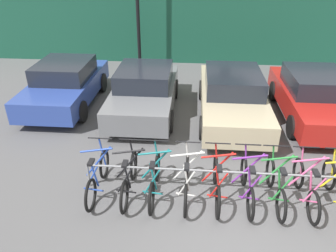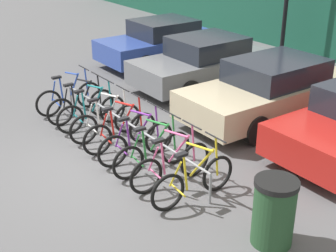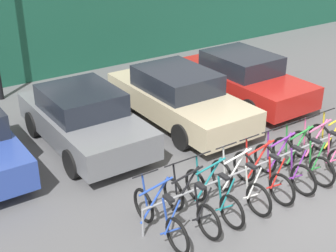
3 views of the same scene
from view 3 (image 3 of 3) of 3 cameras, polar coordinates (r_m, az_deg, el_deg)
The scene contains 14 objects.
ground_plane at distance 9.70m, azimuth 15.20°, elevation -8.37°, with size 120.00×120.00×0.00m, color #59595B.
hoarding_wall at distance 16.30m, azimuth -10.28°, elevation 11.68°, with size 36.00×0.16×2.99m, color #19513D.
bike_rack at distance 9.53m, azimuth 10.72°, elevation -4.99°, with size 5.38×0.04×0.57m.
bicycle_blue at distance 8.19m, azimuth -1.03°, elevation -11.12°, with size 0.68×1.71×1.05m.
bicycle_black at distance 8.50m, azimuth 2.74°, elevation -9.62°, with size 0.68×1.71×1.05m.
bicycle_teal at distance 8.78m, azimuth 5.52°, elevation -8.47°, with size 0.68×1.71×1.05m.
bicycle_white at distance 9.15m, azimuth 8.71°, elevation -7.12°, with size 0.68×1.71×1.05m.
bicycle_red at distance 9.52m, azimuth 11.43°, elevation -5.95°, with size 0.68×1.71×1.05m.
bicycle_purple at distance 9.92m, azimuth 13.93°, elevation -4.85°, with size 0.68×1.71×1.05m.
bicycle_green at distance 10.30m, azimuth 16.05°, elevation -3.91°, with size 0.68×1.71×1.05m.
bicycle_pink at distance 10.72m, azimuth 18.09°, elevation -3.00°, with size 0.68×1.71×1.05m.
car_grey at distance 11.19m, azimuth -10.23°, elevation 0.93°, with size 1.91×4.07×1.40m.
car_beige at distance 12.28m, azimuth 1.28°, elevation 3.60°, with size 1.91×4.55×1.40m.
car_red at distance 13.84m, azimuth 9.06°, elevation 5.84°, with size 1.91×4.31×1.40m.
Camera 3 is at (-6.46, -4.99, 5.25)m, focal length 50.00 mm.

